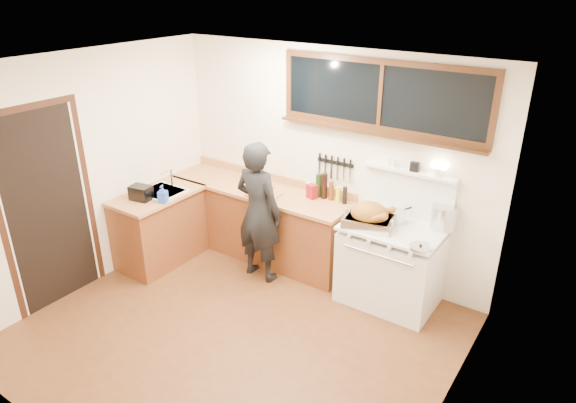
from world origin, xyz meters
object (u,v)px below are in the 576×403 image
Objects in this scene: man at (259,212)px; cutting_board at (264,192)px; roast_turkey at (370,216)px; vintage_stove at (391,263)px.

man reaches higher than cutting_board.
vintage_stove is at bearing 29.71° from roast_turkey.
roast_turkey is at bearing -0.52° from cutting_board.
man is 2.93× the size of roast_turkey.
vintage_stove is at bearing 14.96° from man.
vintage_stove reaches higher than roast_turkey.
roast_turkey is at bearing 11.96° from man.
cutting_board is at bearing -175.81° from vintage_stove.
man is at bearing -165.04° from vintage_stove.
roast_turkey is (1.37, -0.01, 0.05)m from cutting_board.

